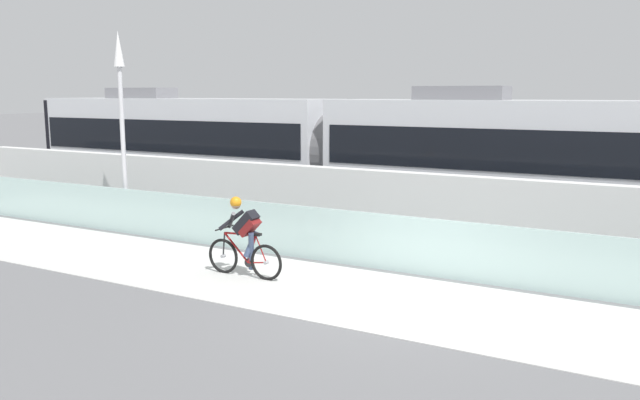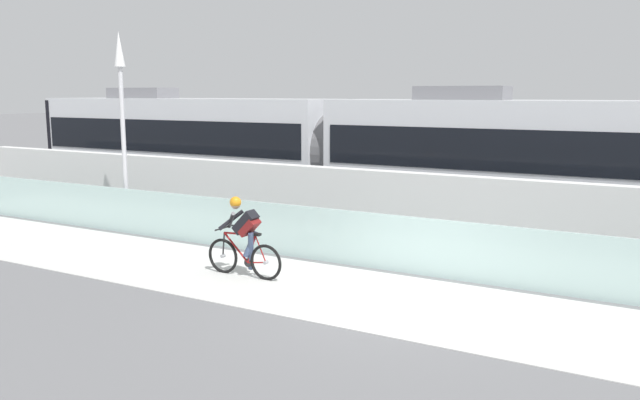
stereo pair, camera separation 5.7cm
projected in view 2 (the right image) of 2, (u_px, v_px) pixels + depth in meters
ground_plane at (392, 302)px, 11.39m from camera, size 200.00×200.00×0.00m
bike_path_deck at (392, 301)px, 11.39m from camera, size 32.00×3.20×0.01m
glass_parapet at (429, 247)px, 12.89m from camera, size 32.00×0.05×1.18m
concrete_barrier_wall at (458, 216)px, 14.38m from camera, size 32.00×0.36×1.84m
tram_rail_near at (486, 235)px, 16.67m from camera, size 32.00×0.08×0.01m
tram_rail_far at (500, 226)px, 17.90m from camera, size 32.00×0.08×0.01m
tram at (336, 152)px, 19.28m from camera, size 22.56×2.54×3.81m
cyclist_on_bike at (244, 238)px, 12.81m from camera, size 1.77×0.58×1.61m
lamp_post_antenna at (122, 106)px, 16.87m from camera, size 0.28×0.28×5.20m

